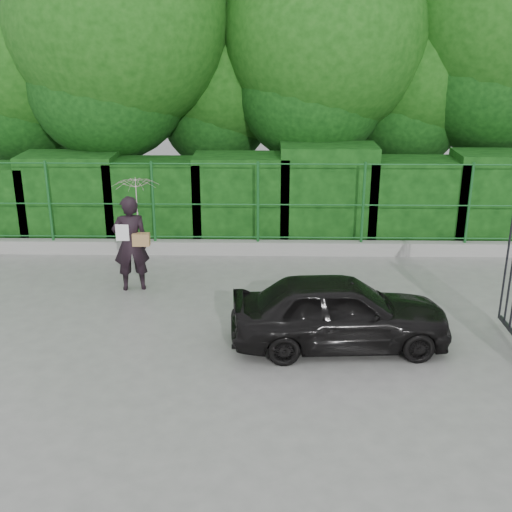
{
  "coord_description": "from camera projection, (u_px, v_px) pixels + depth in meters",
  "views": [
    {
      "loc": [
        0.62,
        -9.08,
        4.83
      ],
      "look_at": [
        0.42,
        1.3,
        1.1
      ],
      "focal_mm": 45.0,
      "sensor_mm": 36.0,
      "label": 1
    }
  ],
  "objects": [
    {
      "name": "woman",
      "position": [
        134.0,
        220.0,
        12.07
      ],
      "size": [
        0.96,
        0.89,
        2.2
      ],
      "color": "black",
      "rests_on": "ground"
    },
    {
      "name": "kerb",
      "position": [
        240.0,
        248.0,
        14.37
      ],
      "size": [
        14.0,
        0.25,
        0.3
      ],
      "primitive_type": "cube",
      "color": "#9E9E99",
      "rests_on": "ground"
    },
    {
      "name": "fence",
      "position": [
        250.0,
        202.0,
        14.01
      ],
      "size": [
        14.13,
        0.06,
        1.8
      ],
      "color": "#175622",
      "rests_on": "kerb"
    },
    {
      "name": "trees",
      "position": [
        290.0,
        35.0,
        15.89
      ],
      "size": [
        17.1,
        6.15,
        8.08
      ],
      "color": "black",
      "rests_on": "ground"
    },
    {
      "name": "car",
      "position": [
        340.0,
        311.0,
        10.11
      ],
      "size": [
        3.52,
        1.59,
        1.17
      ],
      "primitive_type": "imported",
      "rotation": [
        0.0,
        0.0,
        1.63
      ],
      "color": "black",
      "rests_on": "ground"
    },
    {
      "name": "ground",
      "position": [
        228.0,
        348.0,
        10.19
      ],
      "size": [
        80.0,
        80.0,
        0.0
      ],
      "primitive_type": "plane",
      "color": "gray"
    },
    {
      "name": "hedge",
      "position": [
        249.0,
        199.0,
        15.02
      ],
      "size": [
        14.2,
        1.2,
        2.29
      ],
      "color": "black",
      "rests_on": "ground"
    }
  ]
}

